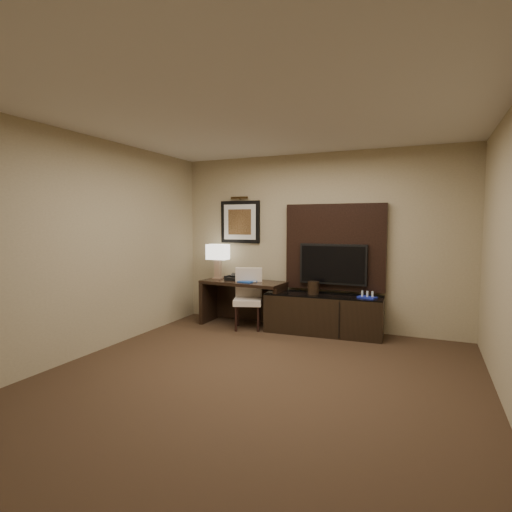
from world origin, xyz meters
The scene contains 17 objects.
floor centered at (0.00, 0.00, -0.01)m, with size 4.50×5.00×0.01m, color #342317.
ceiling centered at (0.00, 0.00, 2.70)m, with size 4.50×5.00×0.01m, color silver.
wall_back centered at (0.00, 2.50, 1.35)m, with size 4.50×0.01×2.70m, color tan.
wall_left centered at (-2.25, 0.00, 1.35)m, with size 0.01×5.00×2.70m, color tan.
desk centered at (-1.09, 2.15, 0.36)m, with size 1.33×0.57×0.71m, color black.
credenza centered at (0.21, 2.15, 0.29)m, with size 1.70×0.47×0.59m, color black.
tv_wall_panel centered at (0.30, 2.44, 1.27)m, with size 1.50×0.12×1.30m, color black.
tv centered at (0.30, 2.34, 1.02)m, with size 1.00×0.08×0.60m, color black.
artwork centered at (-1.30, 2.48, 1.65)m, with size 0.70×0.04×0.70m, color black.
picture_light centered at (-1.30, 2.44, 2.05)m, with size 0.04×0.04×0.30m, color #3B2913.
desk_chair centered at (-0.93, 1.97, 0.44)m, with size 0.42×0.48×0.88m, color beige, non-canonical shape.
table_lamp centered at (-1.60, 2.24, 1.01)m, with size 0.37×0.21×0.60m, color #A07E63, non-canonical shape.
desk_phone centered at (-1.30, 2.16, 0.76)m, with size 0.20×0.18×0.10m, color black, non-canonical shape.
blue_folder centered at (-0.98, 2.11, 0.72)m, with size 0.23×0.31×0.02m, color #17419B.
book centered at (-1.00, 2.09, 0.81)m, with size 0.15×0.02×0.20m, color #B9A792.
ice_bucket centered at (0.06, 2.12, 0.68)m, with size 0.17×0.17×0.19m, color black.
minibar_tray centered at (0.84, 2.12, 0.63)m, with size 0.25×0.15×0.09m, color #1925A6, non-canonical shape.
Camera 1 is at (1.59, -3.55, 1.63)m, focal length 28.00 mm.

